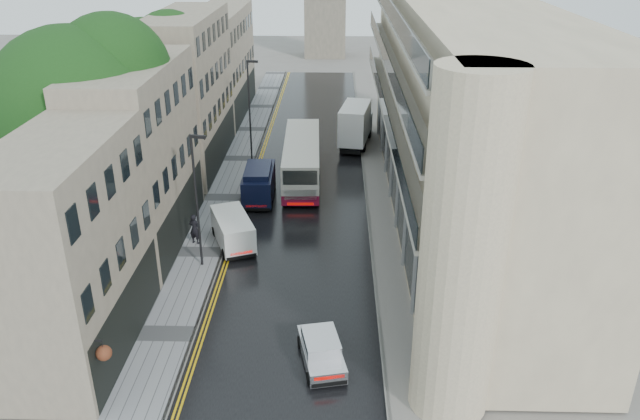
# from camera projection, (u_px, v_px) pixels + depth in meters

# --- Properties ---
(road) EXTENTS (9.00, 85.00, 0.02)m
(road) POSITION_uv_depth(u_px,v_px,m) (304.00, 199.00, 45.30)
(road) COLOR black
(road) RESTS_ON ground
(left_sidewalk) EXTENTS (2.70, 85.00, 0.12)m
(left_sidewalk) POSITION_uv_depth(u_px,v_px,m) (224.00, 198.00, 45.42)
(left_sidewalk) COLOR gray
(left_sidewalk) RESTS_ON ground
(right_sidewalk) EXTENTS (1.80, 85.00, 0.12)m
(right_sidewalk) POSITION_uv_depth(u_px,v_px,m) (378.00, 200.00, 45.15)
(right_sidewalk) COLOR slate
(right_sidewalk) RESTS_ON ground
(old_shop_row) EXTENTS (4.50, 56.00, 12.00)m
(old_shop_row) POSITION_uv_depth(u_px,v_px,m) (175.00, 109.00, 45.29)
(old_shop_row) COLOR gray
(old_shop_row) RESTS_ON ground
(modern_block) EXTENTS (8.00, 40.00, 14.00)m
(modern_block) POSITION_uv_depth(u_px,v_px,m) (459.00, 113.00, 40.77)
(modern_block) COLOR beige
(modern_block) RESTS_ON ground
(tree_near) EXTENTS (10.56, 10.56, 13.89)m
(tree_near) POSITION_uv_depth(u_px,v_px,m) (80.00, 139.00, 35.89)
(tree_near) COLOR black
(tree_near) RESTS_ON ground
(tree_far) EXTENTS (9.24, 9.24, 12.46)m
(tree_far) POSITION_uv_depth(u_px,v_px,m) (149.00, 95.00, 47.98)
(tree_far) COLOR black
(tree_far) RESTS_ON ground
(cream_bus) EXTENTS (3.00, 11.70, 3.17)m
(cream_bus) POSITION_uv_depth(u_px,v_px,m) (284.00, 175.00, 45.29)
(cream_bus) COLOR beige
(cream_bus) RESTS_ON road
(white_lorry) EXTENTS (3.41, 7.62, 3.86)m
(white_lorry) POSITION_uv_depth(u_px,v_px,m) (342.00, 130.00, 54.20)
(white_lorry) COLOR white
(white_lorry) RESTS_ON road
(silver_hatchback) EXTENTS (2.39, 4.04, 1.42)m
(silver_hatchback) POSITION_uv_depth(u_px,v_px,m) (310.00, 370.00, 26.88)
(silver_hatchback) COLOR #BCBBC1
(silver_hatchback) RESTS_ON road
(white_van) EXTENTS (3.38, 4.84, 2.01)m
(white_van) POSITION_uv_depth(u_px,v_px,m) (224.00, 244.00, 36.85)
(white_van) COLOR white
(white_van) RESTS_ON road
(navy_van) EXTENTS (2.21, 5.19, 2.62)m
(navy_van) POSITION_uv_depth(u_px,v_px,m) (243.00, 192.00, 43.24)
(navy_van) COLOR black
(navy_van) RESTS_ON road
(pedestrian) EXTENTS (0.82, 0.67, 1.95)m
(pedestrian) POSITION_uv_depth(u_px,v_px,m) (195.00, 229.00, 38.49)
(pedestrian) COLOR black
(pedestrian) RESTS_ON left_sidewalk
(lamp_post_near) EXTENTS (0.91, 0.37, 7.89)m
(lamp_post_near) POSITION_uv_depth(u_px,v_px,m) (197.00, 203.00, 34.82)
(lamp_post_near) COLOR black
(lamp_post_near) RESTS_ON left_sidewalk
(lamp_post_far) EXTENTS (0.95, 0.34, 8.25)m
(lamp_post_far) POSITION_uv_depth(u_px,v_px,m) (250.00, 111.00, 51.16)
(lamp_post_far) COLOR black
(lamp_post_far) RESTS_ON left_sidewalk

